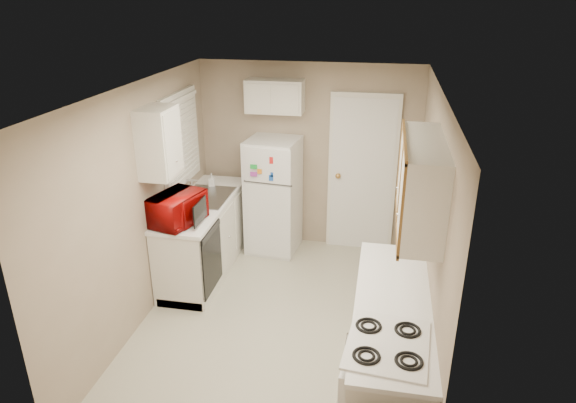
# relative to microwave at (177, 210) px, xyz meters

# --- Properties ---
(floor) EXTENTS (3.80, 3.80, 0.00)m
(floor) POSITION_rel_microwave_xyz_m (1.15, -0.29, -1.05)
(floor) COLOR beige
(floor) RESTS_ON ground
(ceiling) EXTENTS (3.80, 3.80, 0.00)m
(ceiling) POSITION_rel_microwave_xyz_m (1.15, -0.29, 1.35)
(ceiling) COLOR white
(ceiling) RESTS_ON floor
(wall_left) EXTENTS (3.80, 3.80, 0.00)m
(wall_left) POSITION_rel_microwave_xyz_m (-0.25, -0.29, 0.15)
(wall_left) COLOR tan
(wall_left) RESTS_ON floor
(wall_right) EXTENTS (3.80, 3.80, 0.00)m
(wall_right) POSITION_rel_microwave_xyz_m (2.55, -0.29, 0.15)
(wall_right) COLOR tan
(wall_right) RESTS_ON floor
(wall_back) EXTENTS (2.80, 2.80, 0.00)m
(wall_back) POSITION_rel_microwave_xyz_m (1.15, 1.61, 0.15)
(wall_back) COLOR tan
(wall_back) RESTS_ON floor
(wall_front) EXTENTS (2.80, 2.80, 0.00)m
(wall_front) POSITION_rel_microwave_xyz_m (1.15, -2.19, 0.15)
(wall_front) COLOR tan
(wall_front) RESTS_ON floor
(left_counter) EXTENTS (0.60, 1.80, 0.90)m
(left_counter) POSITION_rel_microwave_xyz_m (0.05, 0.61, -0.60)
(left_counter) COLOR silver
(left_counter) RESTS_ON floor
(dishwasher) EXTENTS (0.03, 0.58, 0.72)m
(dishwasher) POSITION_rel_microwave_xyz_m (0.34, 0.01, -0.56)
(dishwasher) COLOR black
(dishwasher) RESTS_ON floor
(sink) EXTENTS (0.54, 0.74, 0.16)m
(sink) POSITION_rel_microwave_xyz_m (0.05, 0.76, -0.19)
(sink) COLOR gray
(sink) RESTS_ON left_counter
(microwave) EXTENTS (0.65, 0.47, 0.39)m
(microwave) POSITION_rel_microwave_xyz_m (0.00, 0.00, 0.00)
(microwave) COLOR #980706
(microwave) RESTS_ON left_counter
(soap_bottle) EXTENTS (0.09, 0.09, 0.17)m
(soap_bottle) POSITION_rel_microwave_xyz_m (0.00, 1.11, -0.05)
(soap_bottle) COLOR white
(soap_bottle) RESTS_ON left_counter
(window_blinds) EXTENTS (0.10, 0.98, 1.08)m
(window_blinds) POSITION_rel_microwave_xyz_m (-0.21, 0.76, 0.55)
(window_blinds) COLOR silver
(window_blinds) RESTS_ON wall_left
(upper_cabinet_left) EXTENTS (0.30, 0.45, 0.70)m
(upper_cabinet_left) POSITION_rel_microwave_xyz_m (-0.10, -0.07, 0.75)
(upper_cabinet_left) COLOR silver
(upper_cabinet_left) RESTS_ON wall_left
(refrigerator) EXTENTS (0.68, 0.66, 1.50)m
(refrigerator) POSITION_rel_microwave_xyz_m (0.75, 1.30, -0.30)
(refrigerator) COLOR white
(refrigerator) RESTS_ON floor
(cabinet_over_fridge) EXTENTS (0.70, 0.30, 0.40)m
(cabinet_over_fridge) POSITION_rel_microwave_xyz_m (0.75, 1.46, 0.95)
(cabinet_over_fridge) COLOR silver
(cabinet_over_fridge) RESTS_ON wall_back
(interior_door) EXTENTS (0.86, 0.06, 2.08)m
(interior_door) POSITION_rel_microwave_xyz_m (1.85, 1.57, -0.03)
(interior_door) COLOR white
(interior_door) RESTS_ON floor
(right_counter) EXTENTS (0.60, 2.00, 0.90)m
(right_counter) POSITION_rel_microwave_xyz_m (2.25, -1.09, -0.60)
(right_counter) COLOR silver
(right_counter) RESTS_ON floor
(stove) EXTENTS (0.62, 0.74, 0.84)m
(stove) POSITION_rel_microwave_xyz_m (2.21, -1.65, -0.63)
(stove) COLOR white
(stove) RESTS_ON floor
(upper_cabinet_right) EXTENTS (0.30, 1.20, 0.70)m
(upper_cabinet_right) POSITION_rel_microwave_xyz_m (2.40, -0.79, 0.75)
(upper_cabinet_right) COLOR silver
(upper_cabinet_right) RESTS_ON wall_right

